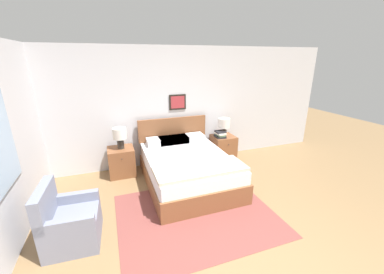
{
  "coord_description": "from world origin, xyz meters",
  "views": [
    {
      "loc": [
        -1.42,
        -1.74,
        2.35
      ],
      "look_at": [
        -0.14,
        1.8,
        1.07
      ],
      "focal_mm": 22.0,
      "sensor_mm": 36.0,
      "label": 1
    }
  ],
  "objects_px": {
    "armchair": "(69,223)",
    "bed": "(187,167)",
    "nightstand_by_door": "(223,148)",
    "table_lamp_by_door": "(224,124)",
    "table_lamp_near_window": "(120,135)",
    "nightstand_near_window": "(122,161)"
  },
  "relations": [
    {
      "from": "table_lamp_near_window",
      "to": "table_lamp_by_door",
      "type": "distance_m",
      "value": 2.34
    },
    {
      "from": "armchair",
      "to": "table_lamp_by_door",
      "type": "relative_size",
      "value": 1.96
    },
    {
      "from": "armchair",
      "to": "table_lamp_by_door",
      "type": "height_order",
      "value": "table_lamp_by_door"
    },
    {
      "from": "bed",
      "to": "armchair",
      "type": "height_order",
      "value": "bed"
    },
    {
      "from": "table_lamp_near_window",
      "to": "table_lamp_by_door",
      "type": "bearing_deg",
      "value": 0.0
    },
    {
      "from": "bed",
      "to": "table_lamp_near_window",
      "type": "distance_m",
      "value": 1.5
    },
    {
      "from": "table_lamp_near_window",
      "to": "table_lamp_by_door",
      "type": "relative_size",
      "value": 1.0
    },
    {
      "from": "nightstand_by_door",
      "to": "table_lamp_by_door",
      "type": "bearing_deg",
      "value": -108.48
    },
    {
      "from": "nightstand_by_door",
      "to": "armchair",
      "type": "bearing_deg",
      "value": -150.76
    },
    {
      "from": "nightstand_by_door",
      "to": "table_lamp_by_door",
      "type": "height_order",
      "value": "table_lamp_by_door"
    },
    {
      "from": "bed",
      "to": "armchair",
      "type": "xyz_separation_m",
      "value": [
        -1.97,
        -0.98,
        -0.03
      ]
    },
    {
      "from": "bed",
      "to": "table_lamp_near_window",
      "type": "bearing_deg",
      "value": 146.33
    },
    {
      "from": "armchair",
      "to": "nightstand_near_window",
      "type": "bearing_deg",
      "value": 159.12
    },
    {
      "from": "bed",
      "to": "armchair",
      "type": "distance_m",
      "value": 2.2
    },
    {
      "from": "nightstand_by_door",
      "to": "table_lamp_by_door",
      "type": "relative_size",
      "value": 1.35
    },
    {
      "from": "armchair",
      "to": "table_lamp_near_window",
      "type": "height_order",
      "value": "table_lamp_near_window"
    },
    {
      "from": "nightstand_near_window",
      "to": "nightstand_by_door",
      "type": "xyz_separation_m",
      "value": [
        2.36,
        0.0,
        0.0
      ]
    },
    {
      "from": "armchair",
      "to": "bed",
      "type": "bearing_deg",
      "value": 119.81
    },
    {
      "from": "bed",
      "to": "armchair",
      "type": "bearing_deg",
      "value": -153.47
    },
    {
      "from": "bed",
      "to": "nightstand_by_door",
      "type": "bearing_deg",
      "value": 33.45
    },
    {
      "from": "armchair",
      "to": "nightstand_by_door",
      "type": "xyz_separation_m",
      "value": [
        3.15,
        1.76,
        0.0
      ]
    },
    {
      "from": "bed",
      "to": "table_lamp_by_door",
      "type": "height_order",
      "value": "bed"
    }
  ]
}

